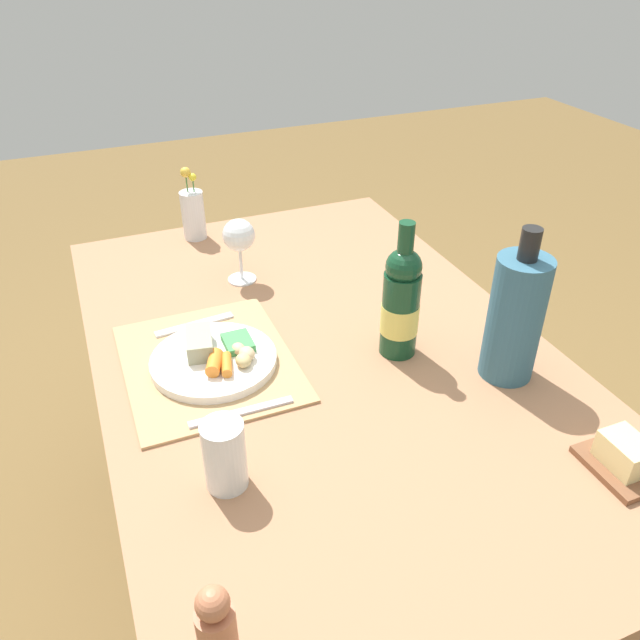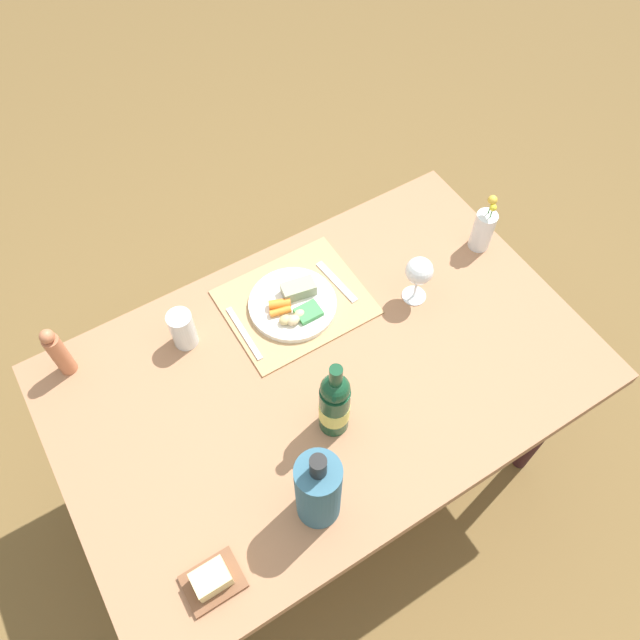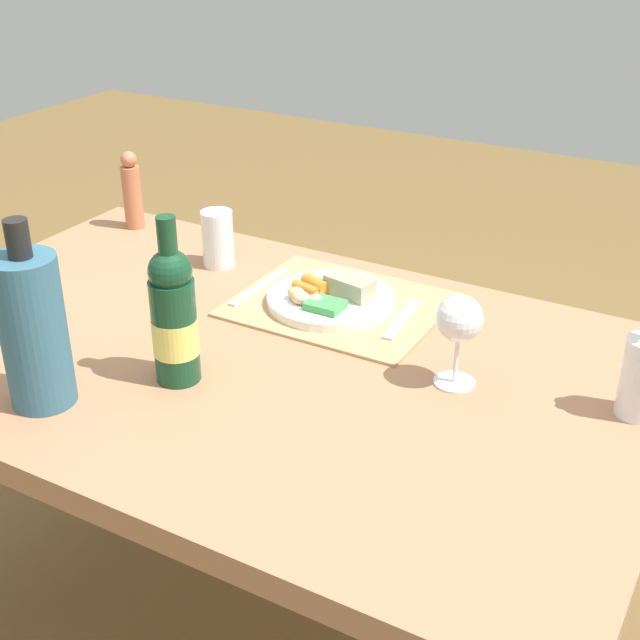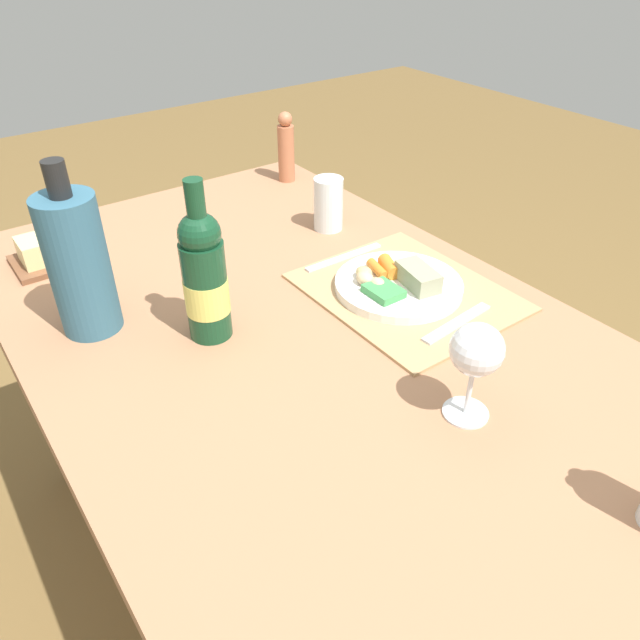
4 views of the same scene
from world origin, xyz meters
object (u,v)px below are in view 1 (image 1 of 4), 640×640
dinner_plate (215,357)px  knife (242,412)px  wine_bottle (401,303)px  flower_vase (193,213)px  fork (195,325)px  wine_glass (239,237)px  water_tumbler (225,459)px  butter_dish (623,458)px  cooler_bottle (515,317)px  dining_table (323,374)px

dinner_plate → knife: (0.16, 0.01, -0.01)m
knife → wine_bottle: wine_bottle is taller
dinner_plate → knife: 0.17m
dinner_plate → wine_bottle: 0.39m
flower_vase → fork: bearing=-13.1°
dinner_plate → wine_bottle: wine_bottle is taller
wine_glass → wine_bottle: size_ratio=0.56×
knife → wine_bottle: bearing=101.8°
flower_vase → dinner_plate: bearing=-9.2°
dinner_plate → water_tumbler: water_tumbler is taller
dinner_plate → butter_dish: 0.76m
cooler_bottle → knife: bearing=-98.2°
dinner_plate → flower_vase: flower_vase is taller
fork → knife: (0.32, 0.01, 0.00)m
cooler_bottle → water_tumbler: cooler_bottle is taller
wine_bottle → water_tumbler: bearing=-62.8°
knife → water_tumbler: water_tumbler is taller
butter_dish → wine_bottle: size_ratio=0.45×
knife → dinner_plate: bearing=-177.1°
knife → wine_bottle: 0.38m
cooler_bottle → flower_vase: (-0.84, -0.43, -0.06)m
dining_table → wine_bottle: (0.06, 0.14, 0.18)m
dining_table → cooler_bottle: 0.42m
wine_glass → wine_bottle: 0.47m
dining_table → wine_glass: 0.40m
dinner_plate → fork: 0.15m
fork → wine_glass: size_ratio=1.09×
dinner_plate → knife: size_ratio=1.30×
dining_table → butter_dish: butter_dish is taller
dining_table → wine_bottle: wine_bottle is taller
dining_table → knife: 0.26m
fork → water_tumbler: water_tumbler is taller
dinner_plate → flower_vase: (-0.60, 0.10, 0.05)m
cooler_bottle → water_tumbler: bearing=-83.0°
wine_bottle → fork: bearing=-123.3°
dinner_plate → fork: bearing=-177.0°
dining_table → wine_glass: size_ratio=8.86×
dinner_plate → wine_bottle: (0.09, 0.37, 0.10)m
fork → cooler_bottle: cooler_bottle is taller
dining_table → fork: bearing=-128.9°
water_tumbler → dining_table: bearing=134.5°
knife → fork: bearing=-176.8°
water_tumbler → cooler_bottle: bearing=97.0°
wine_glass → water_tumbler: wine_glass is taller
butter_dish → water_tumbler: water_tumbler is taller
dinner_plate → cooler_bottle: 0.59m
butter_dish → water_tumbler: bearing=-109.6°
cooler_bottle → wine_glass: bearing=-145.9°
dining_table → cooler_bottle: cooler_bottle is taller
dinner_plate → wine_glass: 0.37m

